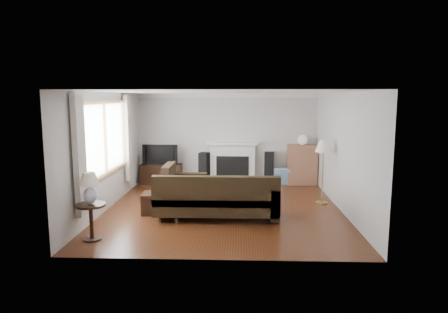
{
  "coord_description": "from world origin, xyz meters",
  "views": [
    {
      "loc": [
        0.33,
        -8.37,
        2.39
      ],
      "look_at": [
        0.0,
        0.3,
        1.1
      ],
      "focal_mm": 32.0,
      "sensor_mm": 36.0,
      "label": 1
    }
  ],
  "objects_px": {
    "bookshelf": "(302,165)",
    "sectional_sofa": "(217,197)",
    "floor_lamp": "(323,172)",
    "coffee_table": "(232,190)",
    "side_table": "(91,222)",
    "tv_stand": "(161,174)"
  },
  "relations": [
    {
      "from": "bookshelf",
      "to": "floor_lamp",
      "type": "xyz_separation_m",
      "value": [
        0.15,
        -1.99,
        0.17
      ]
    },
    {
      "from": "floor_lamp",
      "to": "bookshelf",
      "type": "bearing_deg",
      "value": 94.38
    },
    {
      "from": "side_table",
      "to": "floor_lamp",
      "type": "bearing_deg",
      "value": 30.0
    },
    {
      "from": "bookshelf",
      "to": "floor_lamp",
      "type": "bearing_deg",
      "value": -85.62
    },
    {
      "from": "sectional_sofa",
      "to": "floor_lamp",
      "type": "height_order",
      "value": "floor_lamp"
    },
    {
      "from": "floor_lamp",
      "to": "coffee_table",
      "type": "bearing_deg",
      "value": 171.27
    },
    {
      "from": "coffee_table",
      "to": "side_table",
      "type": "relative_size",
      "value": 1.76
    },
    {
      "from": "sectional_sofa",
      "to": "tv_stand",
      "type": "bearing_deg",
      "value": 119.06
    },
    {
      "from": "bookshelf",
      "to": "floor_lamp",
      "type": "height_order",
      "value": "floor_lamp"
    },
    {
      "from": "coffee_table",
      "to": "floor_lamp",
      "type": "distance_m",
      "value": 2.14
    },
    {
      "from": "bookshelf",
      "to": "sectional_sofa",
      "type": "height_order",
      "value": "bookshelf"
    },
    {
      "from": "tv_stand",
      "to": "bookshelf",
      "type": "height_order",
      "value": "bookshelf"
    },
    {
      "from": "tv_stand",
      "to": "coffee_table",
      "type": "distance_m",
      "value": 2.57
    },
    {
      "from": "tv_stand",
      "to": "bookshelf",
      "type": "distance_m",
      "value": 3.91
    },
    {
      "from": "sectional_sofa",
      "to": "floor_lamp",
      "type": "bearing_deg",
      "value": 26.69
    },
    {
      "from": "bookshelf",
      "to": "coffee_table",
      "type": "distance_m",
      "value": 2.56
    },
    {
      "from": "tv_stand",
      "to": "bookshelf",
      "type": "relative_size",
      "value": 1.01
    },
    {
      "from": "side_table",
      "to": "sectional_sofa",
      "type": "bearing_deg",
      "value": 33.51
    },
    {
      "from": "coffee_table",
      "to": "bookshelf",
      "type": "bearing_deg",
      "value": 37.48
    },
    {
      "from": "sectional_sofa",
      "to": "floor_lamp",
      "type": "relative_size",
      "value": 1.83
    },
    {
      "from": "coffee_table",
      "to": "tv_stand",
      "type": "bearing_deg",
      "value": 137.04
    },
    {
      "from": "bookshelf",
      "to": "sectional_sofa",
      "type": "relative_size",
      "value": 0.42
    }
  ]
}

